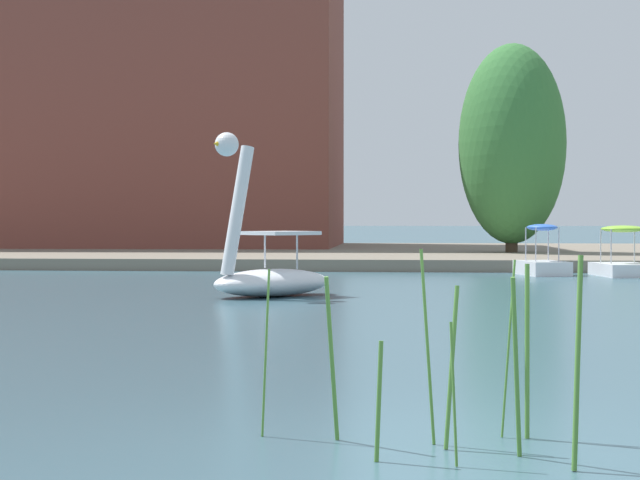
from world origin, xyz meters
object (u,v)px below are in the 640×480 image
swan_boat (268,269)px  pedal_boat_lime (623,261)px  tree_willow_near_path (512,144)px  pedal_boat_blue (542,261)px

swan_boat → pedal_boat_lime: size_ratio=1.38×
pedal_boat_lime → tree_willow_near_path: (-2.45, 10.27, 4.11)m
swan_boat → pedal_boat_blue: size_ratio=1.53×
swan_boat → pedal_boat_lime: swan_boat is taller
pedal_boat_blue → tree_willow_near_path: (-0.17, 9.92, 4.13)m
swan_boat → pedal_boat_blue: bearing=55.9°
swan_boat → tree_willow_near_path: (6.55, 19.83, 3.95)m
swan_boat → tree_willow_near_path: tree_willow_near_path is taller
pedal_boat_blue → pedal_boat_lime: (2.28, -0.35, 0.02)m
pedal_boat_lime → tree_willow_near_path: tree_willow_near_path is taller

